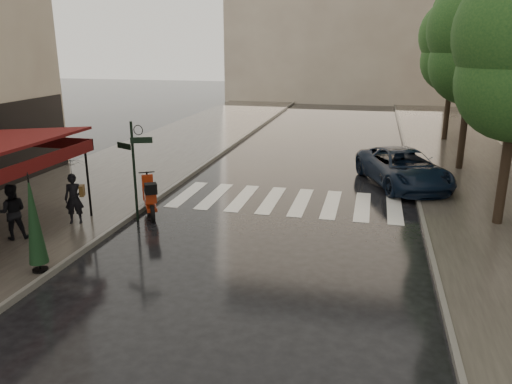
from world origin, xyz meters
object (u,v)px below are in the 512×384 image
at_px(parked_car, 403,168).
at_px(parasol_back, 34,220).
at_px(pedestrian_terrace, 12,212).
at_px(pedestrian_with_umbrella, 71,172).
at_px(scooter, 150,198).

distance_m(parked_car, parasol_back, 13.34).
relative_size(pedestrian_terrace, parasol_back, 0.65).
xyz_separation_m(pedestrian_terrace, parked_car, (10.68, 8.43, -0.19)).
bearing_deg(pedestrian_with_umbrella, parked_car, 15.13).
distance_m(pedestrian_terrace, parked_car, 13.60).
distance_m(pedestrian_with_umbrella, parasol_back, 3.33).
height_order(parked_car, parasol_back, parasol_back).
relative_size(scooter, parasol_back, 0.73).
relative_size(pedestrian_with_umbrella, scooter, 1.37).
relative_size(parked_car, parasol_back, 2.13).
bearing_deg(pedestrian_terrace, pedestrian_with_umbrella, -154.04).
height_order(pedestrian_with_umbrella, parasol_back, parasol_back).
height_order(pedestrian_with_umbrella, scooter, pedestrian_with_umbrella).
distance_m(scooter, parasol_back, 4.72).
relative_size(pedestrian_terrace, scooter, 0.90).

